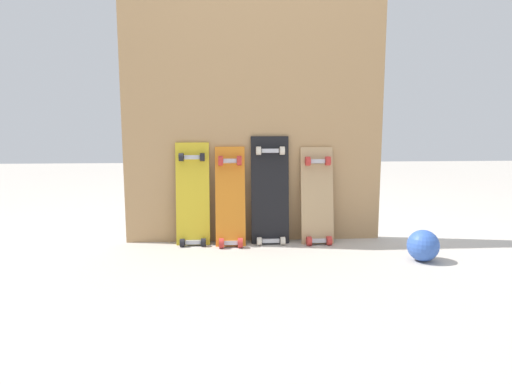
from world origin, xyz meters
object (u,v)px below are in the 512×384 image
Objects in this scene: skateboard_natural at (317,201)px; skateboard_yellow at (193,200)px; skateboard_orange at (230,202)px; skateboard_black at (270,196)px; rubber_ball at (423,246)px.

skateboard_yellow is at bearing 178.63° from skateboard_natural.
skateboard_orange is at bearing -178.73° from skateboard_natural.
skateboard_orange is 0.25m from skateboard_black.
skateboard_natural reaches higher than rubber_ball.
skateboard_natural is 3.88× the size of rubber_ball.
skateboard_yellow reaches higher than skateboard_natural.
skateboard_black is at bearing 150.25° from rubber_ball.
skateboard_yellow is at bearing 172.47° from skateboard_orange.
skateboard_black is 1.10× the size of skateboard_natural.
skateboard_yellow is at bearing 160.35° from rubber_ball.
skateboard_orange is 0.54m from skateboard_natural.
skateboard_black reaches higher than skateboard_natural.
skateboard_yellow is 1.05× the size of skateboard_natural.
skateboard_orange reaches higher than skateboard_natural.
skateboard_orange is at bearing -7.53° from skateboard_yellow.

